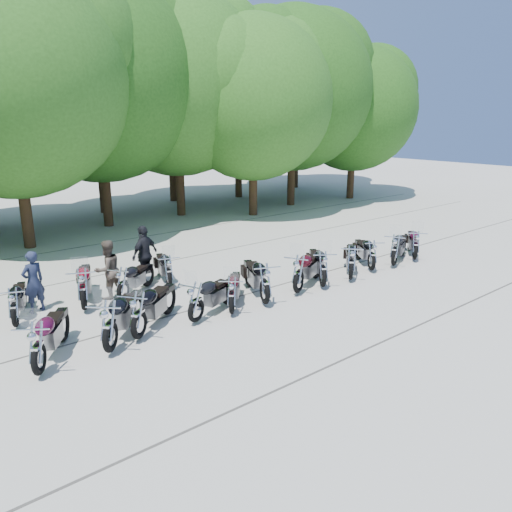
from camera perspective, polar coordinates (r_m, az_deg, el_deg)
ground at (r=13.79m, az=4.01°, el=-5.71°), size 90.00×90.00×0.00m
tree_3 at (r=21.20m, az=-26.38°, el=17.67°), size 8.70×8.70×10.67m
tree_4 at (r=24.30m, az=-17.72°, el=18.80°), size 9.13×9.13×11.20m
tree_5 at (r=26.25m, az=-9.12°, el=18.89°), size 9.04×9.04×11.10m
tree_6 at (r=25.96m, az=-0.35°, el=17.44°), size 8.00×8.00×9.82m
tree_7 at (r=29.13m, az=4.23°, el=18.34°), size 8.79×8.79×10.79m
tree_8 at (r=32.10m, az=11.17°, el=16.21°), size 7.53×7.53×9.25m
tree_12 at (r=27.86m, az=-17.84°, el=16.42°), size 7.88×7.88×9.67m
tree_13 at (r=30.95m, az=-9.88°, el=17.35°), size 8.31×8.31×10.20m
tree_14 at (r=32.04m, az=-2.10°, el=17.12°), size 8.02×8.02×9.84m
tree_15 at (r=36.68m, az=4.71°, el=18.77°), size 9.67×9.67×11.86m
motorcycle_0 at (r=10.84m, az=-23.72°, el=-9.49°), size 1.88×2.30×1.31m
motorcycle_1 at (r=11.28m, az=-16.43°, el=-7.57°), size 2.25×2.26×1.38m
motorcycle_2 at (r=11.77m, az=-13.32°, el=-6.46°), size 2.32×2.00×1.34m
motorcycle_3 at (r=12.47m, az=-6.90°, el=-5.12°), size 2.27×1.41×1.23m
motorcycle_4 at (r=12.92m, az=-2.79°, el=-4.41°), size 1.85×1.97×1.17m
motorcycle_5 at (r=13.53m, az=1.01°, el=-3.05°), size 1.66×2.48×1.35m
motorcycle_6 at (r=14.41m, az=4.89°, el=-1.93°), size 2.46×1.69×1.35m
motorcycle_7 at (r=15.03m, az=7.67°, el=-1.36°), size 1.93×2.27×1.30m
motorcycle_8 at (r=15.83m, az=10.84°, el=-0.63°), size 2.20×2.01×1.29m
motorcycle_9 at (r=16.94m, az=13.12°, el=0.18°), size 1.78×2.14×1.22m
motorcycle_10 at (r=17.64m, az=15.60°, el=0.76°), size 2.38×1.61×1.30m
motorcycle_11 at (r=18.62m, az=17.78°, el=1.27°), size 2.14×1.92×1.25m
motorcycle_12 at (r=13.47m, az=-25.95°, el=-5.18°), size 1.35×2.16×1.17m
motorcycle_13 at (r=13.88m, az=-19.19°, el=-3.48°), size 1.62×2.47×1.34m
motorcycle_14 at (r=14.29m, az=-15.00°, el=-3.00°), size 2.02×1.67×1.15m
motorcycle_15 at (r=15.05m, az=-9.99°, el=-1.65°), size 1.33×2.20×1.19m
rider_0 at (r=14.34m, az=-24.10°, el=-2.70°), size 0.69×0.55×1.67m
rider_1 at (r=14.68m, az=-16.58°, el=-1.50°), size 0.93×0.79×1.69m
rider_2 at (r=15.73m, az=-12.60°, el=0.17°), size 1.16×0.82×1.83m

